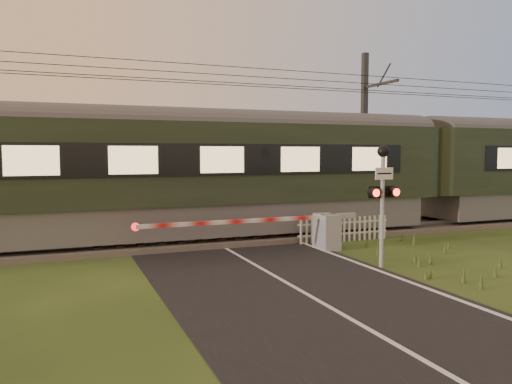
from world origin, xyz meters
name	(u,v)px	position (x,y,z in m)	size (l,w,h in m)	color
ground	(291,286)	(0.00, 0.00, 0.00)	(160.00, 160.00, 0.00)	#253916
road	(296,288)	(0.02, -0.23, 0.01)	(6.00, 140.00, 0.03)	black
track_bed	(211,239)	(0.00, 6.50, 0.07)	(140.00, 3.40, 0.39)	#47423D
overhead_wires	(210,76)	(0.00, 6.50, 5.72)	(120.00, 0.62, 0.62)	black
train	(417,169)	(8.89, 6.50, 2.43)	(46.00, 3.17, 4.29)	slate
boom_gate	(317,230)	(2.65, 3.61, 0.64)	(7.16, 0.88, 1.17)	gray
crossing_signal	(383,184)	(3.08, 0.81, 2.26)	(0.84, 0.35, 3.29)	gray
picket_fence	(344,229)	(4.25, 4.60, 0.43)	(3.56, 0.07, 0.86)	silver
catenary_mast	(365,135)	(7.81, 8.73, 3.89)	(0.24, 2.47, 7.50)	#2D2D30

